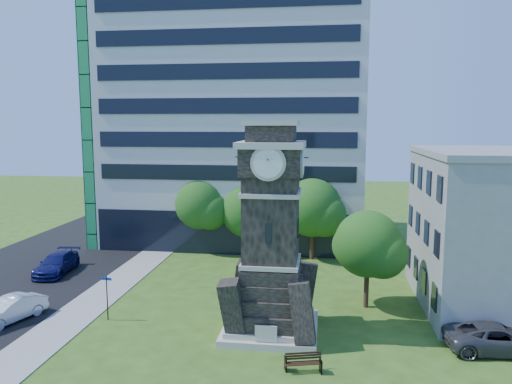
# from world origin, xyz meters

# --- Properties ---
(ground) EXTENTS (160.00, 160.00, 0.00)m
(ground) POSITION_xyz_m (0.00, 0.00, 0.00)
(ground) COLOR #305117
(ground) RESTS_ON ground
(sidewalk) EXTENTS (3.00, 70.00, 0.06)m
(sidewalk) POSITION_xyz_m (-9.50, 5.00, 0.03)
(sidewalk) COLOR gray
(sidewalk) RESTS_ON ground
(clock_tower) EXTENTS (5.40, 5.40, 12.22)m
(clock_tower) POSITION_xyz_m (3.00, 2.00, 5.28)
(clock_tower) COLOR beige
(clock_tower) RESTS_ON ground
(office_tall) EXTENTS (26.20, 15.11, 28.60)m
(office_tall) POSITION_xyz_m (-3.20, 25.84, 14.22)
(office_tall) COLOR silver
(office_tall) RESTS_ON ground
(car_street_mid) EXTENTS (2.95, 4.81, 1.50)m
(car_street_mid) POSITION_xyz_m (-13.00, 1.23, 0.75)
(car_street_mid) COLOR #B6B7BE
(car_street_mid) RESTS_ON ground
(car_street_north) EXTENTS (2.74, 5.63, 1.58)m
(car_street_north) POSITION_xyz_m (-15.41, 10.93, 0.79)
(car_street_north) COLOR #11134B
(car_street_north) RESTS_ON ground
(car_east_lot) EXTENTS (5.61, 2.91, 1.51)m
(car_east_lot) POSITION_xyz_m (15.23, 0.99, 0.76)
(car_east_lot) COLOR #424247
(car_east_lot) RESTS_ON ground
(park_bench) EXTENTS (1.82, 0.49, 0.94)m
(park_bench) POSITION_xyz_m (5.08, -2.54, 0.50)
(park_bench) COLOR black
(park_bench) RESTS_ON ground
(street_sign) EXTENTS (0.67, 0.07, 2.81)m
(street_sign) POSITION_xyz_m (-7.16, 2.26, 1.76)
(street_sign) COLOR black
(street_sign) RESTS_ON ground
(tree_nw) EXTENTS (5.47, 4.97, 7.03)m
(tree_nw) POSITION_xyz_m (-5.41, 19.47, 4.36)
(tree_nw) COLOR #332114
(tree_nw) RESTS_ON ground
(tree_nc) EXTENTS (5.80, 5.27, 6.66)m
(tree_nc) POSITION_xyz_m (-0.88, 19.51, 3.86)
(tree_nc) COLOR #332114
(tree_nc) RESTS_ON ground
(tree_ne) EXTENTS (5.71, 5.19, 7.26)m
(tree_ne) POSITION_xyz_m (5.03, 18.04, 4.48)
(tree_ne) COLOR #332114
(tree_ne) RESTS_ON ground
(tree_east) EXTENTS (4.82, 4.39, 6.48)m
(tree_east) POSITION_xyz_m (8.89, 6.69, 4.12)
(tree_east) COLOR #332114
(tree_east) RESTS_ON ground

